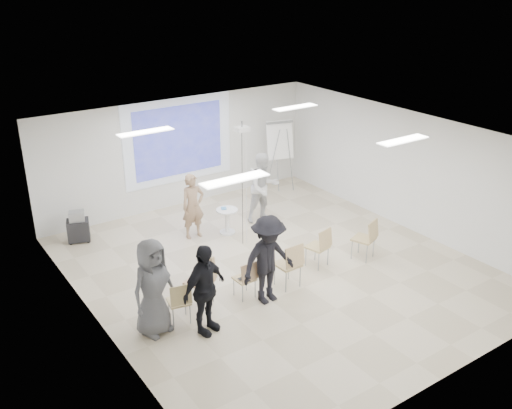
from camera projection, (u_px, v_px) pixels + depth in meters
floor at (276, 270)px, 12.68m from camera, size 8.00×9.00×0.10m
ceiling at (278, 135)px, 11.48m from camera, size 8.00×9.00×0.10m
wall_back at (178, 152)px, 15.54m from camera, size 8.00×0.10×3.00m
wall_left at (91, 257)px, 9.96m from camera, size 0.10×9.00×3.00m
wall_right at (408, 170)px, 14.20m from camera, size 0.10×9.00×3.00m
projection_halo at (179, 140)px, 15.35m from camera, size 3.20×0.01×2.30m
projection_image at (179, 141)px, 15.34m from camera, size 2.60×0.01×1.90m
pedestal_table at (227, 220)px, 14.17m from camera, size 0.71×0.71×0.67m
player_left at (193, 202)px, 13.78m from camera, size 0.69×0.48×1.84m
player_right at (264, 184)px, 14.65m from camera, size 1.03×0.85×2.03m
controller_left at (194, 186)px, 13.95m from camera, size 0.04×0.12×0.04m
controller_right at (252, 170)px, 14.61m from camera, size 0.05×0.14×0.04m
chair_far_left at (180, 300)px, 10.51m from camera, size 0.48×0.50×0.85m
chair_left_mid at (203, 279)px, 11.05m from camera, size 0.64×0.65×1.01m
chair_left_inner at (246, 277)px, 11.33m from camera, size 0.39×0.42×0.82m
chair_center at (290, 262)px, 11.67m from camera, size 0.49×0.52×1.01m
chair_right_inner at (320, 244)px, 12.51m from camera, size 0.53×0.56×0.93m
chair_right_far at (367, 236)px, 12.83m from camera, size 0.60×0.62×0.97m
red_jacket at (205, 276)px, 10.88m from camera, size 0.39×0.24×0.37m
laptop at (244, 277)px, 11.42m from camera, size 0.31×0.23×0.02m
audience_left at (204, 284)px, 10.09m from camera, size 1.33×1.04×2.00m
audience_mid at (268, 254)px, 11.03m from camera, size 1.38×0.80×2.09m
audience_outer at (152, 282)px, 10.08m from camera, size 1.16×0.92×2.07m
flipchart_easel at (280, 141)px, 16.27m from camera, size 0.90×0.70×2.14m
av_cart at (78, 228)px, 13.77m from camera, size 0.62×0.56×0.77m
ceiling_projector at (242, 135)px, 12.81m from camera, size 0.30×0.25×3.00m
fluor_panel_nw at (146, 132)px, 11.99m from camera, size 1.20×0.30×0.02m
fluor_panel_ne at (295, 107)px, 14.08m from camera, size 1.20×0.30×0.02m
fluor_panel_sw at (235, 179)px, 9.33m from camera, size 1.20×0.30×0.02m
fluor_panel_se at (403, 140)px, 11.42m from camera, size 1.20×0.30×0.02m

